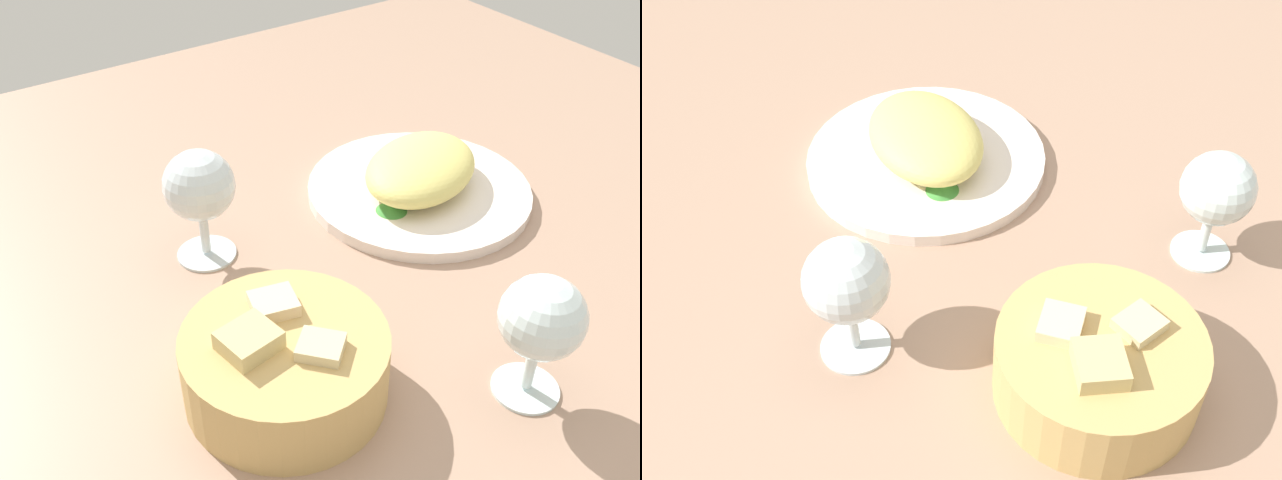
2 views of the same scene
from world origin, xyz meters
The scene contains 7 objects.
ground_plane centered at (0.00, 0.00, -1.00)cm, with size 140.00×140.00×2.00cm, color tan.
plate centered at (-15.12, -12.44, 0.70)cm, with size 26.77×26.77×1.40cm, color white.
omelette centered at (-15.12, -12.44, 3.85)cm, with size 17.01×11.92×4.90cm, color #E0D371.
lettuce_garnish centered at (-9.02, -10.16, 1.94)cm, with size 3.62×3.62×1.08cm, color #3C8C39.
bread_basket centered at (14.73, 4.68, 3.45)cm, with size 17.63×17.63×8.21cm.
wine_glass_near centered at (11.41, -16.52, 8.35)cm, with size 7.48×7.48×12.62cm.
wine_glass_far centered at (-2.56, 16.40, 8.03)cm, with size 7.16×7.16×12.12cm.
Camera 2 is at (56.42, -4.34, 58.33)cm, focal length 45.59 mm.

